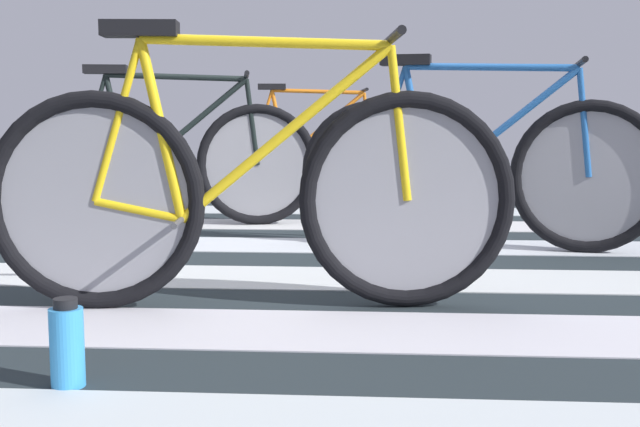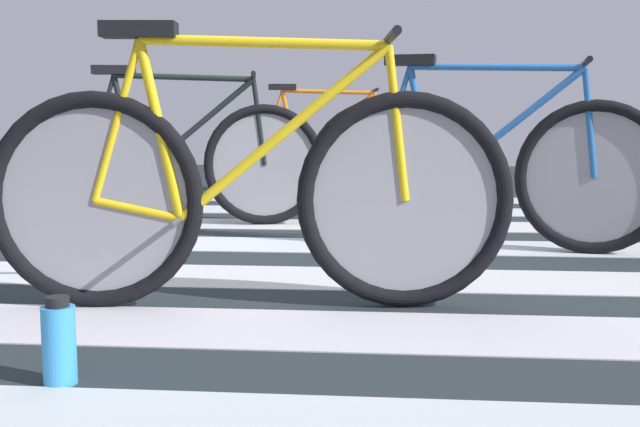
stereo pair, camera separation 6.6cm
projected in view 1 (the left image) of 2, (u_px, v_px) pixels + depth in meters
ground at (282, 253)px, 3.66m from camera, size 18.00×14.00×0.02m
crosswalk_markings at (276, 259)px, 3.42m from camera, size 5.39×5.75×0.00m
bicycle_1_of_4 at (251, 192)px, 2.50m from camera, size 1.73×0.52×0.93m
bicycle_2_of_4 at (476, 169)px, 3.67m from camera, size 1.72×0.54×0.93m
bicycle_3_of_4 at (169, 161)px, 4.46m from camera, size 1.72×0.54×0.93m
bicycle_4_of_4 at (312, 147)px, 6.69m from camera, size 1.73×0.52×0.93m
water_bottle at (67, 345)px, 1.78m from camera, size 0.08×0.08×0.21m
traffic_cone at (5, 184)px, 4.65m from camera, size 0.43×0.43×0.49m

